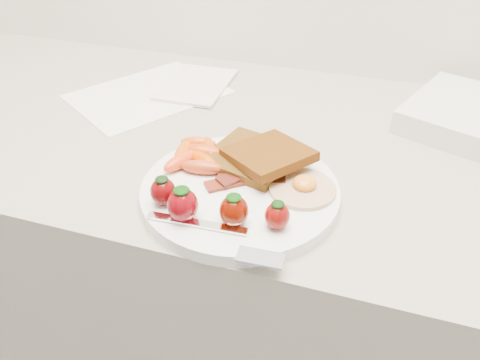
% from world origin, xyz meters
% --- Properties ---
extents(counter, '(2.00, 0.60, 0.90)m').
position_xyz_m(counter, '(0.00, 1.70, 0.45)').
color(counter, gray).
rests_on(counter, ground).
extents(plate, '(0.27, 0.27, 0.02)m').
position_xyz_m(plate, '(-0.00, 1.53, 0.91)').
color(plate, white).
rests_on(plate, counter).
extents(toast_lower, '(0.14, 0.14, 0.01)m').
position_xyz_m(toast_lower, '(-0.01, 1.60, 0.93)').
color(toast_lower, black).
rests_on(toast_lower, plate).
extents(toast_upper, '(0.14, 0.14, 0.02)m').
position_xyz_m(toast_upper, '(0.02, 1.59, 0.94)').
color(toast_upper, '#41180A').
rests_on(toast_upper, toast_lower).
extents(fried_egg, '(0.11, 0.11, 0.02)m').
position_xyz_m(fried_egg, '(0.08, 1.55, 0.92)').
color(fried_egg, beige).
rests_on(fried_egg, plate).
extents(bacon_strips, '(0.11, 0.10, 0.01)m').
position_xyz_m(bacon_strips, '(-0.00, 1.55, 0.92)').
color(bacon_strips, '#4E0407').
rests_on(bacon_strips, plate).
extents(baby_carrots, '(0.09, 0.11, 0.02)m').
position_xyz_m(baby_carrots, '(-0.08, 1.57, 0.93)').
color(baby_carrots, '#CC3F0D').
rests_on(baby_carrots, plate).
extents(strawberries, '(0.18, 0.06, 0.05)m').
position_xyz_m(strawberries, '(-0.02, 1.46, 0.94)').
color(strawberries, '#580407').
rests_on(strawberries, plate).
extents(fork, '(0.18, 0.06, 0.00)m').
position_xyz_m(fork, '(0.01, 1.43, 0.92)').
color(fork, white).
rests_on(fork, plate).
extents(paper_sheet, '(0.32, 0.34, 0.00)m').
position_xyz_m(paper_sheet, '(-0.27, 1.79, 0.90)').
color(paper_sheet, white).
rests_on(paper_sheet, counter).
extents(notepad, '(0.13, 0.18, 0.01)m').
position_xyz_m(notepad, '(-0.20, 1.85, 0.91)').
color(notepad, silver).
rests_on(notepad, paper_sheet).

